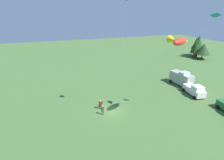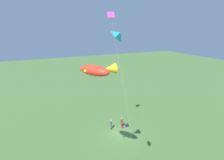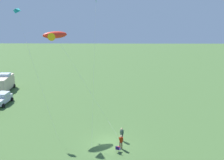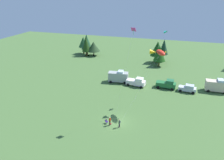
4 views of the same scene
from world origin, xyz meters
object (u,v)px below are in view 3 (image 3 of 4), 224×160
Objects in this scene: folding_chair at (118,149)px; car_silver_compact at (2,99)px; backpack_on_grass at (118,148)px; person_kite_flyer at (122,133)px; van_camper_beige at (4,83)px; person_spectator at (121,141)px; kite_delta_teal at (15,11)px; kite_large_fish at (54,35)px; kite_diamond_rainbow at (96,2)px.

car_silver_compact reaches higher than folding_chair.
backpack_on_grass is 24.15m from car_silver_compact.
van_camper_beige is at bearing 70.35° from person_kite_flyer.
folding_chair is 24.55m from car_silver_compact.
person_kite_flyer is 1.92m from person_spectator.
kite_delta_teal is at bearing -148.46° from van_camper_beige.
folding_chair is at bearing -121.41° from car_silver_compact.
kite_large_fish is (7.17, 8.45, 12.43)m from backpack_on_grass.
person_spectator is 0.32× the size of van_camper_beige.
van_camper_beige is at bearing 61.56° from person_spectator.
person_kite_flyer is 16.05m from kite_diamond_rainbow.
kite_diamond_rainbow reaches higher than kite_delta_teal.
folding_chair is at bearing -170.04° from person_kite_flyer.
van_camper_beige is at bearing 47.26° from kite_diamond_rainbow.
person_spectator is at bearing -0.95° from folding_chair.
kite_delta_teal reaches higher than folding_chair.
kite_diamond_rainbow reaches higher than folding_chair.
kite_delta_teal is at bearing -130.64° from car_silver_compact.
van_camper_beige is 0.30× the size of kite_diamond_rainbow.
person_kite_flyer is at bearing 13.36° from folding_chair.
van_camper_beige reaches higher than person_kite_flyer.
kite_diamond_rainbow reaches higher than person_kite_flyer.
car_silver_compact is at bearing 76.77° from folding_chair.
folding_chair is at bearing -133.72° from kite_large_fish.
car_silver_compact is (14.09, 19.89, -0.07)m from person_spectator.
kite_diamond_rainbow is (-4.43, -10.77, 1.07)m from kite_delta_teal.
backpack_on_grass is 0.02× the size of kite_diamond_rainbow.
van_camper_beige is (20.98, 22.26, 0.62)m from person_spectator.
kite_large_fish is (-6.91, -11.15, 11.59)m from car_silver_compact.
van_camper_beige is at bearing 24.97° from car_silver_compact.
backpack_on_grass is at bearing 103.43° from person_spectator.
folding_chair is 1.04m from person_spectator.
folding_chair is 0.06× the size of kite_large_fish.
backpack_on_grass is 21.87m from kite_delta_teal.
person_kite_flyer is at bearing -120.66° from kite_large_fish.
van_camper_beige is (21.79, 21.88, 1.16)m from folding_chair.
kite_delta_teal reaches higher than van_camper_beige.
kite_delta_teal is at bearing 60.69° from backpack_on_grass.
car_silver_compact is at bearing 43.38° from kite_delta_teal.
folding_chair is at bearing 169.77° from person_spectator.
car_silver_compact is (14.90, 19.51, 0.46)m from folding_chair.
backpack_on_grass is at bearing -139.64° from kite_diamond_rainbow.
kite_large_fish is 0.72× the size of kite_diamond_rainbow.
kite_delta_teal is (0.36, 4.96, 3.12)m from kite_large_fish.
backpack_on_grass is at bearing -130.31° from kite_large_fish.
person_kite_flyer is 15.47m from kite_large_fish.
person_spectator is 30.60m from van_camper_beige.
folding_chair is 0.47× the size of person_spectator.
person_kite_flyer is at bearing -12.56° from backpack_on_grass.
person_spectator reaches higher than backpack_on_grass.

